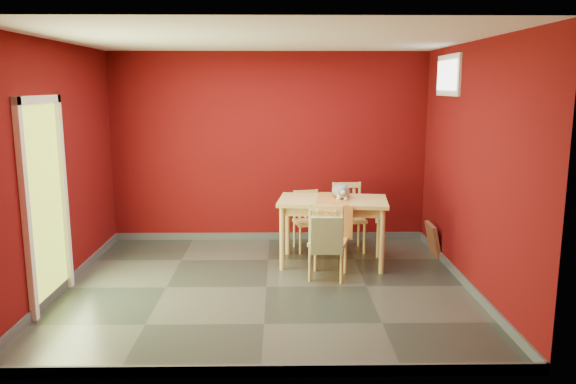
{
  "coord_description": "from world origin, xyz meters",
  "views": [
    {
      "loc": [
        0.15,
        -6.0,
        2.22
      ],
      "look_at": [
        0.25,
        0.45,
        1.0
      ],
      "focal_mm": 35.0,
      "sensor_mm": 36.0,
      "label": 1
    }
  ],
  "objects_px": {
    "tote_bag": "(327,235)",
    "picture_frame": "(433,239)",
    "chair_far_right": "(348,216)",
    "chair_near": "(328,240)",
    "dining_table": "(333,207)",
    "chair_far_left": "(308,220)",
    "cat": "(341,188)"
  },
  "relations": [
    {
      "from": "chair_far_right",
      "to": "cat",
      "type": "bearing_deg",
      "value": -107.29
    },
    {
      "from": "picture_frame",
      "to": "chair_far_right",
      "type": "bearing_deg",
      "value": 165.47
    },
    {
      "from": "chair_far_right",
      "to": "chair_near",
      "type": "relative_size",
      "value": 1.01
    },
    {
      "from": "dining_table",
      "to": "tote_bag",
      "type": "bearing_deg",
      "value": -100.22
    },
    {
      "from": "chair_far_right",
      "to": "tote_bag",
      "type": "distance_m",
      "value": 1.46
    },
    {
      "from": "chair_near",
      "to": "picture_frame",
      "type": "bearing_deg",
      "value": 31.29
    },
    {
      "from": "chair_near",
      "to": "cat",
      "type": "relative_size",
      "value": 1.95
    },
    {
      "from": "chair_near",
      "to": "cat",
      "type": "xyz_separation_m",
      "value": [
        0.22,
        0.66,
        0.49
      ]
    },
    {
      "from": "tote_bag",
      "to": "picture_frame",
      "type": "bearing_deg",
      "value": 36.38
    },
    {
      "from": "dining_table",
      "to": "chair_near",
      "type": "bearing_deg",
      "value": -100.84
    },
    {
      "from": "chair_near",
      "to": "picture_frame",
      "type": "height_order",
      "value": "chair_near"
    },
    {
      "from": "dining_table",
      "to": "chair_near",
      "type": "distance_m",
      "value": 0.63
    },
    {
      "from": "chair_near",
      "to": "tote_bag",
      "type": "height_order",
      "value": "chair_near"
    },
    {
      "from": "dining_table",
      "to": "chair_far_left",
      "type": "distance_m",
      "value": 0.78
    },
    {
      "from": "tote_bag",
      "to": "chair_near",
      "type": "bearing_deg",
      "value": 81.43
    },
    {
      "from": "chair_far_right",
      "to": "chair_near",
      "type": "distance_m",
      "value": 1.24
    },
    {
      "from": "chair_far_left",
      "to": "cat",
      "type": "relative_size",
      "value": 1.73
    },
    {
      "from": "chair_near",
      "to": "picture_frame",
      "type": "distance_m",
      "value": 1.75
    },
    {
      "from": "chair_far_right",
      "to": "chair_near",
      "type": "bearing_deg",
      "value": -107.78
    },
    {
      "from": "chair_near",
      "to": "picture_frame",
      "type": "relative_size",
      "value": 2.12
    },
    {
      "from": "dining_table",
      "to": "cat",
      "type": "relative_size",
      "value": 3.05
    },
    {
      "from": "dining_table",
      "to": "tote_bag",
      "type": "xyz_separation_m",
      "value": [
        -0.14,
        -0.78,
        -0.15
      ]
    },
    {
      "from": "dining_table",
      "to": "cat",
      "type": "xyz_separation_m",
      "value": [
        0.11,
        0.09,
        0.22
      ]
    },
    {
      "from": "dining_table",
      "to": "tote_bag",
      "type": "height_order",
      "value": "tote_bag"
    },
    {
      "from": "dining_table",
      "to": "picture_frame",
      "type": "bearing_deg",
      "value": 13.78
    },
    {
      "from": "chair_far_left",
      "to": "tote_bag",
      "type": "relative_size",
      "value": 1.64
    },
    {
      "from": "chair_near",
      "to": "tote_bag",
      "type": "bearing_deg",
      "value": -98.57
    },
    {
      "from": "chair_far_right",
      "to": "picture_frame",
      "type": "distance_m",
      "value": 1.17
    },
    {
      "from": "dining_table",
      "to": "cat",
      "type": "bearing_deg",
      "value": 40.59
    },
    {
      "from": "dining_table",
      "to": "picture_frame",
      "type": "relative_size",
      "value": 3.31
    },
    {
      "from": "chair_far_left",
      "to": "chair_far_right",
      "type": "distance_m",
      "value": 0.55
    },
    {
      "from": "dining_table",
      "to": "chair_far_right",
      "type": "height_order",
      "value": "chair_far_right"
    }
  ]
}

